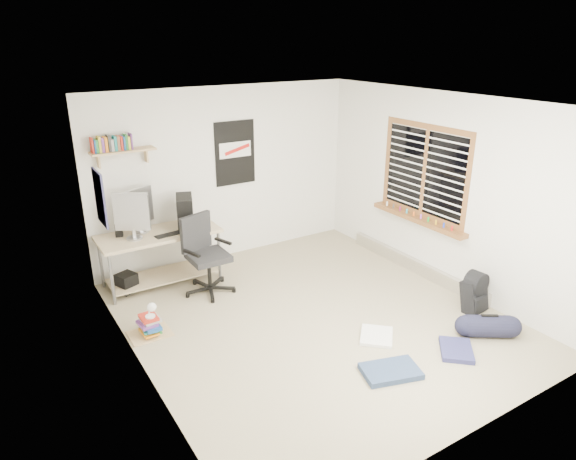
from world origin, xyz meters
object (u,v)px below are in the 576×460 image
backpack (474,296)px  book_stack (149,322)px  office_chair (208,257)px  desk (161,257)px  duffel_bag (488,325)px

backpack → book_stack: size_ratio=0.85×
office_chair → book_stack: (-1.00, -0.59, -0.34)m
desk → backpack: size_ratio=3.85×
backpack → duffel_bag: bearing=-131.5°
duffel_bag → office_chair: bearing=163.8°
backpack → duffel_bag: size_ratio=0.83×
office_chair → book_stack: bearing=-166.9°
backpack → book_stack: backpack is taller
office_chair → backpack: office_chair is taller
office_chair → book_stack: size_ratio=2.16×
duffel_bag → desk: bearing=163.3°
desk → book_stack: bearing=-104.6°
duffel_bag → backpack: bearing=89.1°
desk → backpack: 4.01m
desk → backpack: (2.93, -2.73, -0.16)m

